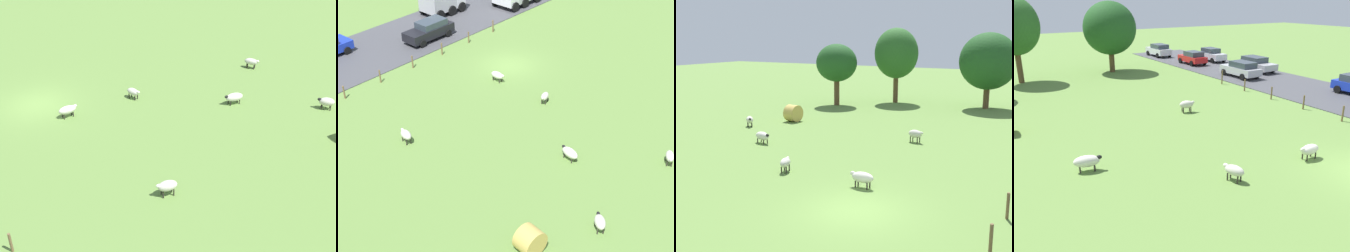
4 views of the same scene
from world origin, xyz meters
TOP-DOWN VIEW (x-y plane):
  - ground_plane at (0.00, 0.00)m, footprint 160.00×160.00m
  - sheep_0 at (-5.63, 2.78)m, footprint 0.75×1.09m
  - sheep_2 at (-1.03, 2.57)m, footprint 1.22×0.52m
  - sheep_3 at (-10.74, 7.06)m, footprint 1.34×0.81m
  - sheep_4 at (-2.02, 12.24)m, footprint 1.15×0.75m
  - sheep_5 at (-15.20, 10.87)m, footprint 1.07×1.07m
  - hay_bale_0 at (-13.44, 14.24)m, footprint 1.18×1.50m
  - tree_0 at (-14.82, 23.72)m, footprint 4.14×4.14m
  - tree_1 at (-0.96, 28.92)m, footprint 5.51×5.51m
  - tree_2 at (-10.26, 28.35)m, footprint 4.57×4.57m
  - fence_post_1 at (5.48, -1.00)m, footprint 0.12×0.12m
  - fence_post_2 at (5.48, 2.16)m, footprint 0.12×0.12m

SIDE VIEW (x-z plane):
  - ground_plane at x=0.00m, z-range 0.00..0.00m
  - sheep_3 at x=-10.74m, z-range 0.11..0.87m
  - sheep_2 at x=-1.03m, z-range 0.12..0.88m
  - sheep_0 at x=-5.63m, z-range 0.13..0.87m
  - fence_post_1 at x=5.48m, z-range 0.00..1.02m
  - sheep_5 at x=-15.20m, z-range 0.13..0.93m
  - fence_post_2 at x=5.48m, z-range 0.00..1.06m
  - sheep_4 at x=-2.02m, z-range 0.15..1.00m
  - hay_bale_0 at x=-13.44m, z-range 0.00..1.38m
  - tree_0 at x=-14.82m, z-range 1.17..7.37m
  - tree_1 at x=-0.96m, z-range 0.91..8.24m
  - tree_2 at x=-10.26m, z-range 1.26..9.08m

